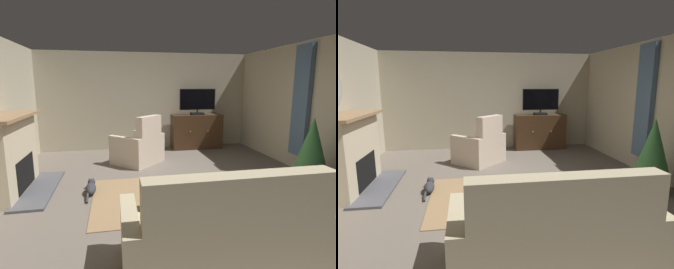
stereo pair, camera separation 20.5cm
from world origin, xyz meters
TOP-DOWN VIEW (x-y plane):
  - ground_plane at (0.00, 0.00)m, footprint 6.25×7.02m
  - wall_back at (0.00, 3.26)m, footprint 6.25×0.10m
  - wall_right_with_window at (2.88, 0.00)m, footprint 0.10×7.02m
  - curtain_panel_far at (2.77, 0.59)m, footprint 0.10×0.44m
  - rug_central at (0.09, -0.18)m, footprint 2.71×1.81m
  - fireplace at (-2.55, 0.48)m, footprint 0.90×1.70m
  - tv_cabinet at (1.33, 2.91)m, footprint 1.37×0.51m
  - television at (1.33, 2.86)m, footprint 0.98×0.20m
  - coffee_table at (-0.06, -0.79)m, footprint 0.93×0.50m
  - tv_remote at (0.12, -0.89)m, footprint 0.11×0.18m
  - folded_newspaper at (-0.21, -0.71)m, footprint 0.32×0.25m
  - sofa_floral at (0.11, -1.97)m, footprint 1.97×0.88m
  - armchair_beside_cabinet at (-0.37, 1.76)m, footprint 1.27×1.27m
  - potted_plant_tall_palm_by_window at (2.33, -0.33)m, footprint 0.56×0.56m
  - cat at (-1.31, 0.19)m, footprint 0.18×0.70m

SIDE VIEW (x-z plane):
  - ground_plane at x=0.00m, z-range -0.04..0.00m
  - rug_central at x=0.09m, z-range 0.00..0.01m
  - cat at x=-1.31m, z-range -0.01..0.18m
  - sofa_floral at x=0.11m, z-range -0.18..0.86m
  - armchair_beside_cabinet at x=-0.37m, z-range -0.20..0.89m
  - coffee_table at x=-0.06m, z-range 0.15..0.55m
  - folded_newspaper at x=-0.21m, z-range 0.40..0.41m
  - tv_remote at x=0.12m, z-range 0.40..0.43m
  - tv_cabinet at x=1.33m, z-range -0.02..0.92m
  - fireplace at x=-2.55m, z-range -0.03..1.25m
  - potted_plant_tall_palm_by_window at x=2.33m, z-range 0.06..1.28m
  - wall_back at x=0.00m, z-range 0.00..2.59m
  - wall_right_with_window at x=2.88m, z-range 0.00..2.59m
  - television at x=1.33m, z-range 0.96..1.66m
  - curtain_panel_far at x=2.77m, z-range 0.34..2.52m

